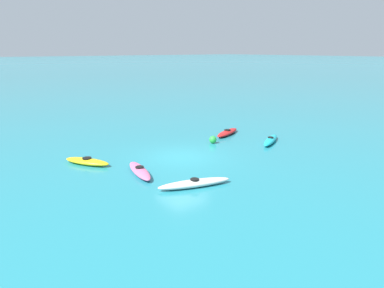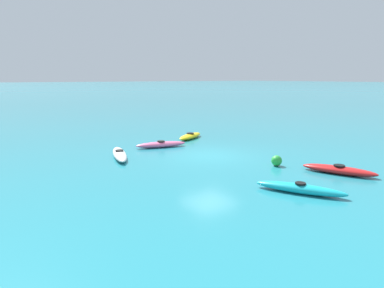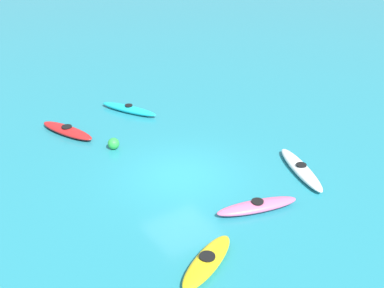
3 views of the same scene
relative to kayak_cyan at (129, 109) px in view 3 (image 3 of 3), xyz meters
name	(u,v)px [view 3 (image 3 of 3)]	position (x,y,z in m)	size (l,w,h in m)	color
ground_plane	(181,176)	(6.31, -1.06, -0.16)	(600.00, 600.00, 0.00)	teal
kayak_cyan	(129,109)	(0.00, 0.00, 0.00)	(2.94, 1.89, 0.37)	#19B7C6
kayak_red	(67,131)	(0.64, -3.29, 0.00)	(2.96, 1.70, 0.37)	red
kayak_pink	(257,206)	(9.58, -0.15, 0.00)	(1.35, 2.92, 0.37)	pink
kayak_yellow	(207,261)	(10.96, -3.12, 0.00)	(1.91, 2.67, 0.37)	yellow
kayak_white	(301,169)	(8.57, 2.78, 0.00)	(3.33, 1.62, 0.37)	white
buoy_green	(114,144)	(2.98, -2.21, 0.07)	(0.47, 0.47, 0.47)	green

